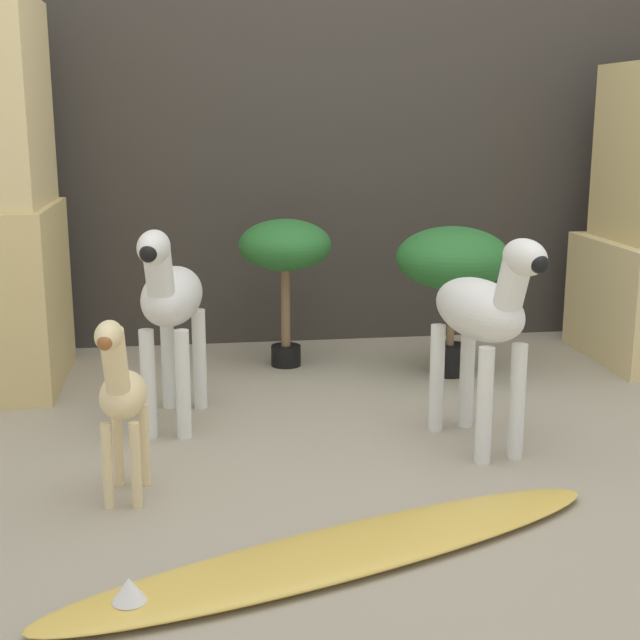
{
  "coord_description": "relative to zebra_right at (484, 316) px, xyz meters",
  "views": [
    {
      "loc": [
        -0.55,
        -2.15,
        0.98
      ],
      "look_at": [
        -0.18,
        0.48,
        0.36
      ],
      "focal_mm": 50.0,
      "sensor_mm": 36.0,
      "label": 1
    }
  ],
  "objects": [
    {
      "name": "ground_plane",
      "position": [
        -0.28,
        -0.28,
        -0.4
      ],
      "size": [
        14.0,
        14.0,
        0.0
      ],
      "primitive_type": "plane",
      "color": "#9E937F"
    },
    {
      "name": "wall_back",
      "position": [
        -0.28,
        1.4,
        0.7
      ],
      "size": [
        6.4,
        0.08,
        2.2
      ],
      "color": "#38332D",
      "rests_on": "ground_plane"
    },
    {
      "name": "zebra_right",
      "position": [
        0.0,
        0.0,
        0.0
      ],
      "size": [
        0.26,
        0.54,
        0.66
      ],
      "color": "silver",
      "rests_on": "ground_plane"
    },
    {
      "name": "zebra_left",
      "position": [
        -0.91,
        0.33,
        0.0
      ],
      "size": [
        0.25,
        0.54,
        0.66
      ],
      "color": "silver",
      "rests_on": "ground_plane"
    },
    {
      "name": "giraffe_figurine",
      "position": [
        -1.02,
        -0.24,
        -0.11
      ],
      "size": [
        0.14,
        0.32,
        0.5
      ],
      "color": "beige",
      "rests_on": "ground_plane"
    },
    {
      "name": "potted_palm_front",
      "position": [
        -0.48,
        0.97,
        0.06
      ],
      "size": [
        0.36,
        0.36,
        0.58
      ],
      "color": "black",
      "rests_on": "ground_plane"
    },
    {
      "name": "potted_palm_back",
      "position": [
        0.13,
        0.76,
        0.03
      ],
      "size": [
        0.43,
        0.43,
        0.57
      ],
      "color": "black",
      "rests_on": "ground_plane"
    },
    {
      "name": "surfboard",
      "position": [
        -0.53,
        -0.63,
        -0.39
      ],
      "size": [
        1.39,
        0.7,
        0.08
      ],
      "color": "gold",
      "rests_on": "ground_plane"
    }
  ]
}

